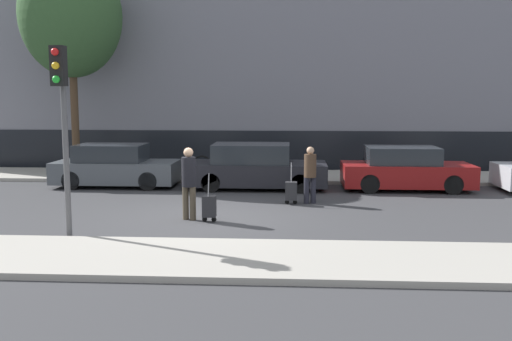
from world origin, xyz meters
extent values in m
plane|color=#38383A|center=(0.00, 0.00, 0.00)|extent=(80.00, 80.00, 0.00)
cube|color=#A39E93|center=(0.00, -3.75, 0.06)|extent=(28.00, 2.50, 0.12)
cube|color=#A39E93|center=(0.00, 7.00, 0.06)|extent=(28.00, 3.00, 0.12)
cube|color=slate|center=(0.00, 10.50, 4.81)|extent=(28.00, 2.60, 9.62)
cube|color=black|center=(0.00, 9.18, 0.80)|extent=(27.44, 0.06, 1.60)
cube|color=#4C5156|center=(-3.68, 4.70, 0.49)|extent=(4.02, 1.72, 0.70)
cube|color=#23282D|center=(-3.84, 4.70, 1.12)|extent=(2.21, 1.51, 0.56)
cylinder|color=black|center=(-2.43, 3.93, 0.30)|extent=(0.60, 0.18, 0.60)
cylinder|color=black|center=(-2.43, 5.47, 0.30)|extent=(0.60, 0.18, 0.60)
cylinder|color=black|center=(-4.93, 3.93, 0.30)|extent=(0.60, 0.18, 0.60)
cylinder|color=black|center=(-4.93, 5.47, 0.30)|extent=(0.60, 0.18, 0.60)
cube|color=black|center=(0.99, 4.58, 0.49)|extent=(4.47, 1.88, 0.70)
cube|color=#23282D|center=(0.82, 4.58, 1.15)|extent=(2.46, 1.65, 0.61)
cylinder|color=black|center=(2.38, 3.73, 0.30)|extent=(0.60, 0.18, 0.60)
cylinder|color=black|center=(2.38, 5.43, 0.30)|extent=(0.60, 0.18, 0.60)
cylinder|color=black|center=(-0.39, 3.73, 0.30)|extent=(0.60, 0.18, 0.60)
cylinder|color=black|center=(-0.39, 5.43, 0.30)|extent=(0.60, 0.18, 0.60)
cube|color=maroon|center=(5.79, 4.59, 0.49)|extent=(4.06, 1.76, 0.70)
cube|color=#23282D|center=(5.62, 4.59, 1.11)|extent=(2.23, 1.55, 0.54)
cylinder|color=black|center=(7.04, 3.80, 0.30)|extent=(0.60, 0.18, 0.60)
cylinder|color=black|center=(7.04, 5.38, 0.30)|extent=(0.60, 0.18, 0.60)
cylinder|color=black|center=(4.53, 3.80, 0.30)|extent=(0.60, 0.18, 0.60)
cylinder|color=black|center=(4.53, 5.38, 0.30)|extent=(0.60, 0.18, 0.60)
cylinder|color=#4C4233|center=(-0.26, -0.30, 0.41)|extent=(0.15, 0.15, 0.82)
cylinder|color=#4C4233|center=(-0.45, -0.23, 0.41)|extent=(0.15, 0.15, 0.82)
cylinder|color=black|center=(-0.35, -0.26, 1.17)|extent=(0.34, 0.34, 0.71)
sphere|color=tan|center=(-0.35, -0.26, 1.64)|extent=(0.23, 0.23, 0.23)
cube|color=#262628|center=(0.16, -0.45, 0.37)|extent=(0.32, 0.24, 0.51)
cylinder|color=black|center=(0.05, -0.45, 0.06)|extent=(0.12, 0.03, 0.12)
cylinder|color=black|center=(0.27, -0.45, 0.06)|extent=(0.12, 0.03, 0.12)
cylinder|color=gray|center=(0.16, -0.53, 0.90)|extent=(0.02, 0.19, 0.53)
cylinder|color=#23232D|center=(2.54, 2.03, 0.37)|extent=(0.15, 0.15, 0.74)
cylinder|color=#23232D|center=(2.73, 2.09, 0.37)|extent=(0.15, 0.15, 0.74)
cylinder|color=#473323|center=(2.63, 2.06, 1.06)|extent=(0.34, 0.34, 0.64)
sphere|color=tan|center=(2.63, 2.06, 1.49)|extent=(0.21, 0.21, 0.21)
cube|color=#262628|center=(2.11, 1.89, 0.37)|extent=(0.32, 0.24, 0.51)
cylinder|color=black|center=(2.00, 1.89, 0.06)|extent=(0.12, 0.03, 0.12)
cylinder|color=black|center=(2.22, 1.89, 0.06)|extent=(0.12, 0.03, 0.12)
cylinder|color=gray|center=(2.11, 1.82, 0.90)|extent=(0.02, 0.19, 0.53)
cylinder|color=#515154|center=(-2.55, -2.25, 1.99)|extent=(0.12, 0.12, 3.98)
cube|color=black|center=(-2.55, -2.43, 3.58)|extent=(0.28, 0.24, 0.80)
sphere|color=red|center=(-2.55, -2.58, 3.85)|extent=(0.15, 0.15, 0.15)
sphere|color=gold|center=(-2.55, -2.58, 3.58)|extent=(0.15, 0.15, 0.15)
sphere|color=green|center=(-2.55, -2.58, 3.31)|extent=(0.15, 0.15, 0.15)
torus|color=black|center=(-0.10, 6.73, 0.48)|extent=(0.72, 0.06, 0.72)
torus|color=black|center=(-1.15, 6.73, 0.48)|extent=(0.72, 0.06, 0.72)
cylinder|color=black|center=(-0.62, 6.73, 0.68)|extent=(1.00, 0.05, 0.05)
cylinder|color=black|center=(-0.81, 6.73, 0.88)|extent=(0.04, 0.04, 0.40)
cylinder|color=#4C3826|center=(-5.97, 7.14, 2.17)|extent=(0.28, 0.28, 4.10)
ellipsoid|color=#33562D|center=(-5.97, 7.14, 5.90)|extent=(3.69, 3.69, 4.51)
camera|label=1|loc=(2.11, -13.71, 2.99)|focal=40.00mm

